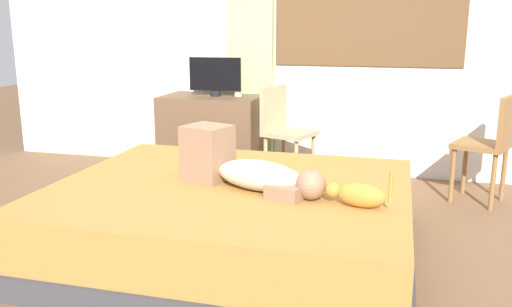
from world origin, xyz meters
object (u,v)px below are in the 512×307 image
(chair_by_desk, at_px, (283,127))
(person_lying, at_px, (245,168))
(desk, at_px, (212,135))
(cup, at_px, (238,91))
(tv_monitor, at_px, (215,76))
(cat, at_px, (358,194))
(chair_spare, at_px, (491,140))
(bed, at_px, (232,218))

(chair_by_desk, bearing_deg, person_lying, -85.90)
(person_lying, relative_size, desk, 1.03)
(person_lying, distance_m, chair_by_desk, 1.57)
(cup, bearing_deg, tv_monitor, -167.42)
(person_lying, bearing_deg, cat, -16.06)
(chair_by_desk, relative_size, chair_spare, 1.00)
(bed, xyz_separation_m, person_lying, (0.10, -0.03, 0.33))
(bed, relative_size, chair_spare, 2.52)
(chair_spare, bearing_deg, person_lying, -137.25)
(bed, xyz_separation_m, desk, (-0.72, 1.67, 0.15))
(cat, bearing_deg, desk, 128.14)
(desk, bearing_deg, cat, -51.86)
(bed, height_order, desk, desk)
(bed, distance_m, cup, 1.87)
(person_lying, bearing_deg, tv_monitor, 114.50)
(chair_by_desk, bearing_deg, desk, 168.93)
(bed, bearing_deg, tv_monitor, 112.12)
(bed, xyz_separation_m, tv_monitor, (-0.68, 1.67, 0.71))
(person_lying, distance_m, tv_monitor, 1.91)
(person_lying, xyz_separation_m, desk, (-0.82, 1.70, -0.18))
(desk, bearing_deg, cup, 10.57)
(bed, distance_m, desk, 1.83)
(cat, bearing_deg, bed, 163.80)
(tv_monitor, bearing_deg, chair_by_desk, -11.71)
(tv_monitor, relative_size, chair_by_desk, 0.56)
(tv_monitor, relative_size, chair_spare, 0.56)
(desk, distance_m, cup, 0.48)
(person_lying, bearing_deg, desk, 115.59)
(bed, relative_size, desk, 2.41)
(cat, height_order, chair_by_desk, chair_by_desk)
(bed, relative_size, person_lying, 2.33)
(person_lying, xyz_separation_m, tv_monitor, (-0.78, 1.70, 0.37))
(cat, relative_size, cup, 3.80)
(bed, bearing_deg, cat, -16.20)
(person_lying, xyz_separation_m, cup, (-0.58, 1.75, 0.24))
(person_lying, relative_size, tv_monitor, 1.93)
(person_lying, relative_size, cat, 2.62)
(desk, relative_size, chair_spare, 1.05)
(bed, relative_size, chair_by_desk, 2.52)
(chair_by_desk, distance_m, chair_spare, 1.67)
(desk, relative_size, tv_monitor, 1.87)
(cat, xyz_separation_m, desk, (-1.49, 1.90, -0.13))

